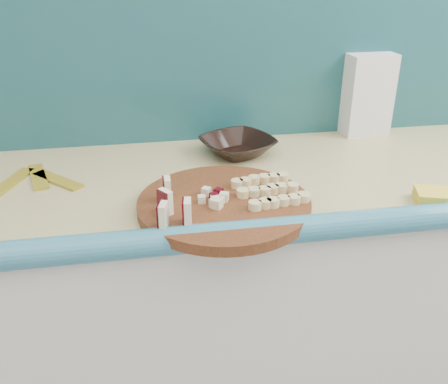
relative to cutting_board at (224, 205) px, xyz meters
name	(u,v)px	position (x,y,z in m)	size (l,w,h in m)	color
kitchen_counter	(212,314)	(0.00, 0.19, -0.47)	(2.20, 0.63, 0.91)	silver
backsplash	(195,57)	(0.00, 0.47, 0.24)	(2.20, 0.02, 0.50)	teal
cutting_board	(224,205)	(0.00, 0.00, 0.00)	(0.39, 0.39, 0.02)	#41200D
apple_wedges	(170,204)	(-0.12, -0.05, 0.04)	(0.07, 0.16, 0.05)	#F2E9C1
apple_chunks	(214,198)	(-0.02, 0.00, 0.02)	(0.07, 0.06, 0.02)	beige
banana_slices	(268,190)	(0.11, 0.01, 0.02)	(0.16, 0.16, 0.02)	beige
brown_bowl	(238,146)	(0.10, 0.32, 0.01)	(0.20, 0.20, 0.05)	black
flour_bag	(366,94)	(0.53, 0.45, 0.11)	(0.14, 0.10, 0.25)	silver
sponge	(438,197)	(0.49, -0.05, 0.00)	(0.10, 0.07, 0.03)	#FFED43
banana_peel	(36,179)	(-0.45, 0.24, -0.01)	(0.23, 0.19, 0.01)	#B29A22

